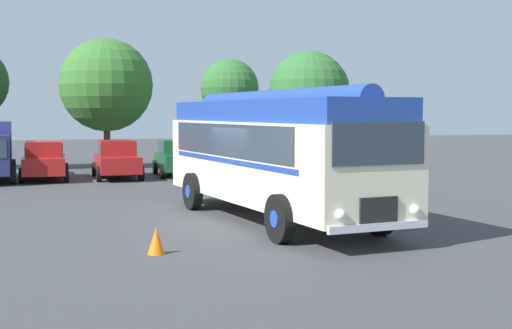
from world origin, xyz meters
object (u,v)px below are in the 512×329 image
Objects in this scene: car_mid_left at (117,159)px; car_mid_right at (178,157)px; vintage_bus at (274,150)px; traffic_cone at (156,241)px; car_near_left at (45,160)px.

car_mid_right is at bearing 10.24° from car_mid_left.
car_mid_right is at bearing 88.44° from vintage_bus.
car_mid_left is at bearing -169.76° from car_mid_right.
traffic_cone is (-1.37, -17.18, -0.57)m from car_mid_left.
traffic_cone is at bearing -94.56° from car_mid_left.
car_mid_left is at bearing 85.44° from traffic_cone.
car_mid_right is (5.86, 0.22, 0.00)m from car_near_left.
car_near_left is at bearing -177.89° from car_mid_right.
vintage_bus is 2.41× the size of car_near_left.
traffic_cone is (1.66, -17.48, -0.57)m from car_near_left.
vintage_bus reaches higher than traffic_cone.
car_mid_left reaches higher than traffic_cone.
car_mid_left is 0.99× the size of car_mid_right.
vintage_bus is 5.46m from traffic_cone.
car_mid_left is at bearing 100.17° from vintage_bus.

